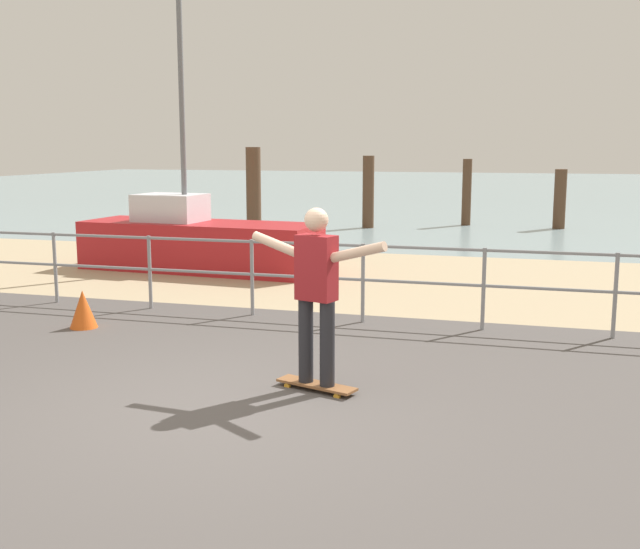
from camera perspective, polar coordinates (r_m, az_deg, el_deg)
ground_plane at (r=6.05m, az=-11.28°, el=-12.90°), size 24.00×10.00×0.04m
beach_strip at (r=13.40m, az=4.57°, el=-0.32°), size 24.00×6.00×0.04m
sea_surface at (r=41.09m, az=12.50°, el=6.13°), size 72.00×50.00×0.04m
railing_fence at (r=10.66m, az=-8.90°, el=0.83°), size 13.81×0.05×1.05m
sailboat at (r=14.23m, az=-8.30°, el=2.33°), size 5.01×1.70×5.60m
skateboard at (r=7.30m, az=-0.26°, el=-8.19°), size 0.82×0.43×0.08m
skateboarder at (r=7.07m, az=-0.27°, el=-0.83°), size 1.40×0.52×1.65m
groyne_post_0 at (r=20.08m, az=-4.94°, el=6.18°), size 0.38×0.38×2.24m
groyne_post_1 at (r=21.44m, az=3.59°, el=6.09°), size 0.32×0.32×2.01m
groyne_post_2 at (r=22.50m, az=10.80°, el=5.98°), size 0.26×0.26×1.91m
groyne_post_3 at (r=22.19m, az=17.33°, el=5.33°), size 0.33×0.33×1.64m
traffic_cone at (r=10.12m, az=-17.13°, el=-2.51°), size 0.36×0.36×0.50m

